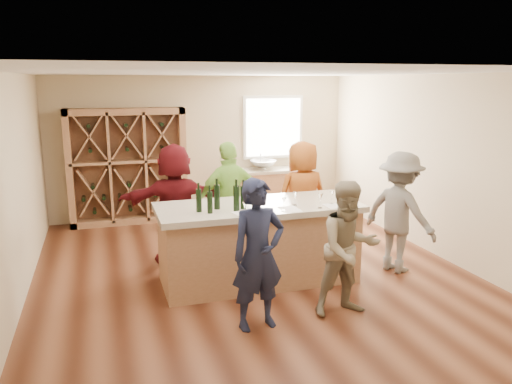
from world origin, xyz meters
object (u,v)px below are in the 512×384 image
object	(u,v)px
wine_bottle_c	(217,197)
person_far_mid	(230,201)
person_near_left	(258,255)
person_near_right	(349,249)
tasting_counter_base	(259,246)
wine_bottle_d	(236,198)
person_server	(400,212)
wine_bottle_a	(199,200)
wine_bottle_b	(210,202)
sink	(263,165)
wine_rack	(128,167)
person_far_right	(302,197)
wine_bottle_e	(243,197)
person_far_left	(175,203)

from	to	relation	value
wine_bottle_c	person_far_mid	world-z (taller)	person_far_mid
person_near_left	person_near_right	size ratio (longest dim) A/B	1.06
tasting_counter_base	wine_bottle_d	world-z (taller)	wine_bottle_d
wine_bottle_d	person_near_right	world-z (taller)	person_near_right
person_server	person_far_mid	world-z (taller)	person_far_mid
wine_bottle_a	tasting_counter_base	bearing A→B (deg)	9.22
wine_bottle_b	person_server	size ratio (longest dim) A/B	0.16
sink	person_near_left	bearing A→B (deg)	-108.90
tasting_counter_base	person_near_right	distance (m)	1.47
wine_rack	wine_bottle_a	distance (m)	3.71
person_server	person_far_right	bearing A→B (deg)	14.89
wine_bottle_a	wine_bottle_c	distance (m)	0.26
wine_bottle_e	person_far_left	distance (m)	1.49
tasting_counter_base	wine_bottle_a	size ratio (longest dim) A/B	8.93
person_far_right	wine_bottle_e	bearing A→B (deg)	36.56
tasting_counter_base	person_far_left	xyz separation A→B (m)	(-0.95, 1.12, 0.41)
wine_bottle_e	person_far_right	xyz separation A→B (m)	(1.31, 1.17, -0.34)
wine_bottle_d	wine_rack	bearing A→B (deg)	106.84
tasting_counter_base	person_near_left	bearing A→B (deg)	-107.95
person_near_left	person_server	distance (m)	2.65
wine_bottle_d	person_far_right	size ratio (longest dim) A/B	0.18
wine_rack	wine_bottle_e	bearing A→B (deg)	-71.30
wine_bottle_d	person_far_mid	world-z (taller)	person_far_mid
wine_bottle_b	wine_bottle_d	xyz separation A→B (m)	(0.35, 0.02, 0.02)
tasting_counter_base	person_far_right	distance (m)	1.51
wine_bottle_b	wine_bottle_d	size ratio (longest dim) A/B	0.85
wine_bottle_d	person_near_right	distance (m)	1.55
wine_bottle_b	person_far_right	xyz separation A→B (m)	(1.77, 1.25, -0.33)
person_server	person_far_mid	distance (m)	2.51
wine_bottle_b	person_near_right	world-z (taller)	person_near_right
wine_rack	person_server	distance (m)	5.15
person_server	person_near_right	bearing A→B (deg)	104.00
wine_rack	wine_bottle_b	xyz separation A→B (m)	(0.78, -3.75, 0.12)
wine_rack	person_far_right	xyz separation A→B (m)	(2.55, -2.50, -0.21)
tasting_counter_base	person_server	xyz separation A→B (m)	(2.03, -0.23, 0.37)
person_near_right	person_server	xyz separation A→B (m)	(1.34, 1.03, 0.07)
tasting_counter_base	person_far_mid	xyz separation A→B (m)	(-0.13, 1.04, 0.41)
sink	wine_bottle_d	world-z (taller)	wine_bottle_d
sink	person_far_left	bearing A→B (deg)	-132.92
person_far_right	wine_bottle_c	bearing A→B (deg)	28.23
wine_bottle_c	tasting_counter_base	bearing A→B (deg)	6.62
person_server	wine_bottle_d	bearing A→B (deg)	66.40
wine_bottle_a	wine_bottle_e	world-z (taller)	wine_bottle_e
wine_bottle_a	wine_bottle_d	size ratio (longest dim) A/B	0.90
wine_rack	person_server	xyz separation A→B (m)	(3.53, -3.74, -0.23)
person_near_left	person_far_left	distance (m)	2.44
wine_bottle_e	person_far_mid	size ratio (longest dim) A/B	0.17
tasting_counter_base	wine_bottle_a	world-z (taller)	wine_bottle_a
person_far_right	wine_bottle_a	bearing A→B (deg)	26.15
person_far_mid	person_far_left	xyz separation A→B (m)	(-0.82, 0.09, 0.00)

